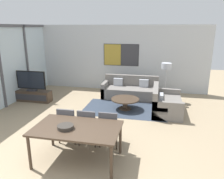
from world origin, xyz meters
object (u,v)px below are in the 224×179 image
at_px(coffee_table, 125,101).
at_px(dining_chair_right, 109,126).
at_px(dining_chair_left, 68,123).
at_px(fruit_bowl, 65,127).
at_px(tv_console, 33,96).
at_px(dining_table, 77,130).
at_px(sofa_main, 130,91).
at_px(sofa_side, 164,104).
at_px(floor_lamp, 166,69).
at_px(dining_chair_centre, 88,125).
at_px(television, 31,81).

relative_size(coffee_table, dining_chair_right, 1.07).
distance_m(dining_chair_left, fruit_bowl, 0.93).
bearing_deg(tv_console, dining_table, -47.08).
distance_m(tv_console, sofa_main, 3.76).
relative_size(sofa_side, coffee_table, 1.66).
bearing_deg(dining_table, floor_lamp, 67.41).
relative_size(tv_console, coffee_table, 1.53).
bearing_deg(dining_chair_right, coffee_table, 90.05).
bearing_deg(sofa_side, dining_table, 150.56).
bearing_deg(dining_chair_centre, sofa_main, 82.53).
height_order(dining_chair_left, dining_chair_right, same).
relative_size(dining_chair_centre, floor_lamp, 0.61).
bearing_deg(sofa_main, dining_table, -96.31).
distance_m(dining_chair_left, floor_lamp, 4.42).
bearing_deg(fruit_bowl, sofa_main, 81.48).
xyz_separation_m(tv_console, dining_chair_left, (2.55, -2.57, 0.30)).
relative_size(tv_console, sofa_side, 0.92).
distance_m(sofa_side, dining_table, 3.68).
xyz_separation_m(tv_console, television, (-0.00, 0.00, 0.58)).
height_order(dining_chair_left, floor_lamp, floor_lamp).
height_order(tv_console, sofa_main, sofa_main).
relative_size(sofa_main, fruit_bowl, 6.64).
relative_size(sofa_side, dining_chair_centre, 1.78).
xyz_separation_m(dining_table, dining_chair_centre, (-0.00, 0.71, -0.20)).
relative_size(sofa_main, floor_lamp, 1.50).
relative_size(tv_console, floor_lamp, 1.01).
bearing_deg(floor_lamp, coffee_table, -137.38).
relative_size(sofa_side, floor_lamp, 1.10).
distance_m(sofa_main, floor_lamp, 1.64).
height_order(television, sofa_main, television).
xyz_separation_m(tv_console, dining_chair_right, (3.55, -2.55, 0.30)).
bearing_deg(sofa_main, dining_chair_centre, -97.47).
bearing_deg(floor_lamp, sofa_side, -91.58).
bearing_deg(floor_lamp, sofa_main, 174.72).
height_order(television, coffee_table, television).
xyz_separation_m(dining_table, dining_chair_right, (0.50, 0.73, -0.20)).
distance_m(sofa_side, dining_chair_left, 3.38).
bearing_deg(coffee_table, dining_chair_left, -112.14).
bearing_deg(sofa_side, dining_chair_right, 152.21).
distance_m(sofa_side, fruit_bowl, 3.88).
height_order(sofa_side, dining_chair_right, dining_chair_right).
distance_m(television, sofa_side, 4.87).
xyz_separation_m(dining_chair_right, fruit_bowl, (-0.69, -0.83, 0.31)).
bearing_deg(fruit_bowl, dining_chair_right, 50.12).
relative_size(coffee_table, dining_chair_left, 1.07).
distance_m(dining_table, dining_chair_right, 0.90).
distance_m(television, sofa_main, 3.79).
bearing_deg(sofa_main, dining_chair_right, -89.97).
xyz_separation_m(dining_chair_left, floor_lamp, (2.33, 3.68, 0.73)).
distance_m(dining_chair_centre, floor_lamp, 4.18).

